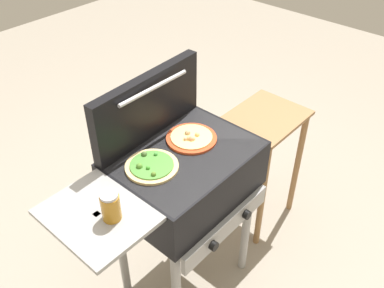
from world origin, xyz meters
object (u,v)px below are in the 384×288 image
object	(u,v)px
pizza_veggie	(151,166)
prep_table	(262,147)
pizza_cheese	(191,138)
sauce_jar	(111,206)
grill	(183,179)

from	to	relation	value
pizza_veggie	prep_table	world-z (taller)	pizza_veggie
pizza_cheese	sauce_jar	size ratio (longest dim) A/B	1.95
pizza_cheese	pizza_veggie	distance (m)	0.26
grill	prep_table	size ratio (longest dim) A/B	1.26
prep_table	sauce_jar	bearing A→B (deg)	-177.00
grill	prep_table	world-z (taller)	grill
pizza_veggie	sauce_jar	xyz separation A→B (m)	(-0.29, -0.10, 0.05)
prep_table	pizza_cheese	bearing A→B (deg)	175.82
pizza_veggie	grill	bearing A→B (deg)	-15.45
grill	prep_table	xyz separation A→B (m)	(0.67, 0.00, -0.21)
pizza_veggie	prep_table	xyz separation A→B (m)	(0.82, -0.04, -0.36)
pizza_cheese	pizza_veggie	size ratio (longest dim) A/B	1.03
pizza_veggie	sauce_jar	world-z (taller)	sauce_jar
grill	pizza_veggie	world-z (taller)	pizza_veggie
pizza_veggie	prep_table	bearing A→B (deg)	-2.56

